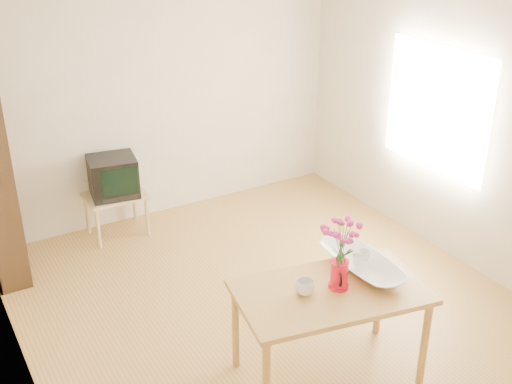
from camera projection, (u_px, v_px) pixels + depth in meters
room at (278, 170)px, 5.00m from camera, size 4.50×4.50×4.50m
table at (330, 300)px, 4.52m from camera, size 1.44×0.98×0.75m
tv_stand at (116, 201)px, 6.59m from camera, size 0.60×0.45×0.46m
pitcher at (339, 275)px, 4.47m from camera, size 0.14×0.20×0.22m
flowers at (341, 240)px, 4.35m from camera, size 0.25×0.25×0.35m
mug at (305, 287)px, 4.41m from camera, size 0.17×0.17×0.11m
bowl at (363, 239)px, 4.63m from camera, size 0.53×0.53×0.49m
teacup_a at (358, 246)px, 4.64m from camera, size 0.09×0.09×0.06m
teacup_b at (366, 242)px, 4.69m from camera, size 0.08×0.08×0.07m
television at (113, 175)px, 6.48m from camera, size 0.52×0.50×0.40m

